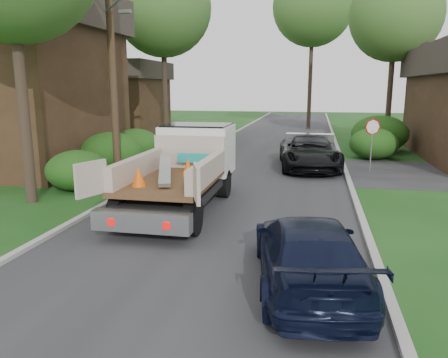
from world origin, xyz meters
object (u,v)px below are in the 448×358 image
Objects in this scene: tree_center_far at (313,6)px; black_pickup at (309,152)px; house_left_near at (6,79)px; flatbed_truck at (188,162)px; navy_suv at (308,252)px; utility_pole at (112,54)px; tree_left_far at (163,8)px; tree_left_back at (37,0)px; tree_right_far at (396,15)px; stop_sign at (372,134)px; house_left_far at (116,97)px.

tree_center_far is 22.95m from black_pickup.
house_left_near is 0.67× the size of tree_center_far.
black_pickup is at bearing 61.77° from flatbed_truck.
tree_center_far reaches higher than navy_suv.
tree_left_far reaches higher than utility_pole.
tree_left_far is 0.84× the size of tree_center_far.
tree_left_back is (-6.50, -4.00, -0.00)m from tree_left_far.
tree_right_far is at bearing -61.19° from tree_center_far.
tree_left_far reaches higher than tree_left_back.
stop_sign is 0.36× the size of flatbed_truck.
tree_left_far is at bearing 136.51° from black_pickup.
tree_right_far is (2.30, 11.00, 6.70)m from stop_sign.
navy_suv is (0.60, -33.64, -10.28)m from tree_center_far.
tree_left_back is at bearing 136.74° from utility_pole.
flatbed_truck is 7.06m from navy_suv.
stop_sign is 0.17× the size of tree_center_far.
house_left_far is 0.66× the size of tree_right_far.
house_left_far is 23.33m from flatbed_truck.
tree_left_far is 17.79m from flatbed_truck.
black_pickup is 1.20× the size of navy_suv.
tree_center_far is (16.00, 17.00, 2.00)m from tree_left_back.
house_left_near is at bearing -84.29° from house_left_far.
tree_left_back is 1.76× the size of flatbed_truck.
utility_pole is at bearing -43.26° from tree_left_back.
utility_pole is 6.21m from flatbed_truck.
utility_pole is 12.30m from tree_left_back.
tree_left_back is (-19.20, 4.00, 7.20)m from stop_sign.
navy_suv is at bearing -88.98° from tree_center_far.
stop_sign is 9.66m from flatbed_truck.
tree_center_far reaches higher than utility_pole.
utility_pole is at bearing -106.65° from tree_center_far.
utility_pole is at bearing -156.65° from black_pickup.
house_left_near reaches higher than black_pickup.
tree_center_far is at bearing 82.55° from flatbed_truck.
flatbed_truck is at bearing -124.02° from black_pickup.
tree_left_back is (-21.50, -7.00, 0.50)m from tree_right_far.
house_left_near is 7.88m from tree_left_back.
house_left_far is 9.81m from tree_left_far.
tree_right_far is (19.50, 13.00, 4.20)m from house_left_near.
flatbed_truck is (-6.71, -6.94, -0.38)m from stop_sign.
black_pickup reaches higher than navy_suv.
tree_left_back reaches higher than navy_suv.
house_left_near is 0.80× the size of tree_left_far.
navy_suv is (-4.90, -23.64, -7.78)m from tree_right_far.
tree_right_far is 1.69× the size of flatbed_truck.
flatbed_truck is (11.99, -19.94, -1.65)m from house_left_far.
tree_left_back is 0.82× the size of tree_center_far.
flatbed_truck is at bearing -97.15° from tree_center_far.
house_left_near is at bearing -173.37° from stop_sign.
tree_left_back is 24.91m from navy_suv.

